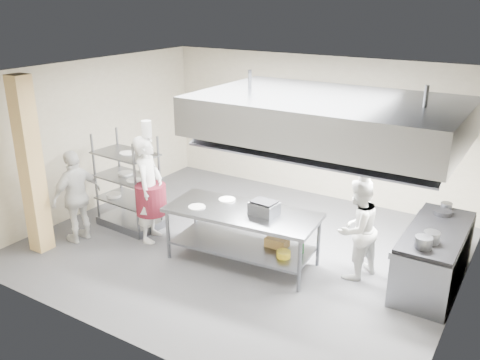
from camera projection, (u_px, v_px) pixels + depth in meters
The scene contains 23 objects.
floor at pixel (242, 246), 8.91m from camera, with size 7.00×7.00×0.00m, color #3D3D40.
ceiling at pixel (242, 73), 7.88m from camera, with size 7.00×7.00×0.00m, color silver.
wall_back at pixel (316, 127), 10.78m from camera, with size 7.00×7.00×0.00m, color #B5A98F.
wall_left at pixel (93, 136), 10.13m from camera, with size 6.00×6.00×0.00m, color #B5A98F.
wall_right at pixel (469, 209), 6.66m from camera, with size 6.00×6.00×0.00m, color #B5A98F.
column at pixel (31, 167), 8.32m from camera, with size 0.30×0.30×3.00m, color tan.
exhaust_hood at pixel (328, 116), 7.76m from camera, with size 4.00×2.50×0.60m, color gray.
hood_strip_a at pixel (276, 129), 8.31m from camera, with size 1.60×0.12×0.04m, color white.
hood_strip_b at pixel (384, 145), 7.42m from camera, with size 1.60×0.12×0.04m, color white.
wall_shelf at pixel (399, 141), 9.76m from camera, with size 1.50×0.28×0.04m, color gray.
island at pixel (242, 237), 8.24m from camera, with size 2.46×1.03×0.91m, color gray, non-canonical shape.
island_worktop at pixel (242, 213), 8.09m from camera, with size 2.46×1.03×0.06m, color gray.
island_undershelf at pixel (242, 245), 8.29m from camera, with size 2.26×0.92×0.04m, color gray.
pass_rack at pixel (127, 182), 9.40m from camera, with size 1.19×0.69×1.78m, color slate, non-canonical shape.
cooking_range at pixel (433, 258), 7.63m from camera, with size 0.80×2.00×0.84m, color slate.
range_top at pixel (437, 231), 7.48m from camera, with size 0.78×1.96×0.06m, color black.
chef_head at pixel (149, 189), 8.86m from camera, with size 0.70×0.46×1.92m, color silver.
chef_line at pixel (357, 229), 7.71m from camera, with size 0.78×0.61×1.60m, color white.
chef_plating at pixel (77, 196), 8.87m from camera, with size 0.98×0.41×1.67m, color silver.
griddle at pixel (264, 209), 7.92m from camera, with size 0.42×0.32×0.20m, color slate.
wicker_basket at pixel (277, 242), 8.19m from camera, with size 0.35×0.24×0.15m, color olive.
stockpot at pixel (432, 237), 7.06m from camera, with size 0.23×0.23×0.16m, color gray.
plate_stack at pixel (129, 198), 9.51m from camera, with size 0.28×0.28×0.05m, color white.
Camera 1 is at (4.18, -6.78, 4.15)m, focal length 38.00 mm.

